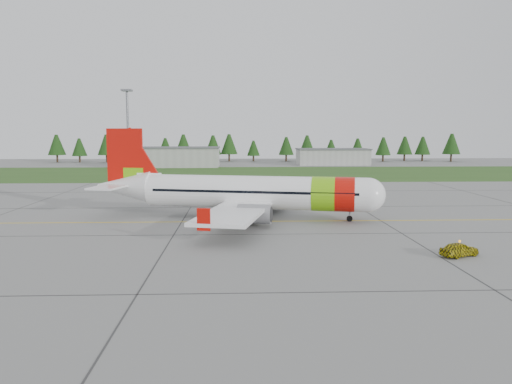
{
  "coord_description": "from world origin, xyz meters",
  "views": [
    {
      "loc": [
        -8.14,
        -53.34,
        11.03
      ],
      "look_at": [
        -5.78,
        7.3,
        3.79
      ],
      "focal_mm": 35.0,
      "sensor_mm": 36.0,
      "label": 1
    }
  ],
  "objects": [
    {
      "name": "floodlight_mast",
      "position": [
        -32.0,
        58.0,
        10.0
      ],
      "size": [
        0.5,
        0.5,
        20.0
      ],
      "primitive_type": "cylinder",
      "color": "slate",
      "rests_on": "ground"
    },
    {
      "name": "taxi_guideline",
      "position": [
        0.0,
        8.0,
        0.01
      ],
      "size": [
        120.0,
        0.25,
        0.02
      ],
      "primitive_type": "cube",
      "color": "gold",
      "rests_on": "ground"
    },
    {
      "name": "hangar_west",
      "position": [
        -30.0,
        110.0,
        3.0
      ],
      "size": [
        32.0,
        14.0,
        6.0
      ],
      "primitive_type": "cube",
      "color": "#A8A8A3",
      "rests_on": "ground"
    },
    {
      "name": "grass_strip",
      "position": [
        0.0,
        82.0,
        0.01
      ],
      "size": [
        320.0,
        50.0,
        0.03
      ],
      "primitive_type": "cube",
      "color": "#30561E",
      "rests_on": "ground"
    },
    {
      "name": "follow_me_car",
      "position": [
        11.76,
        -10.39,
        1.89
      ],
      "size": [
        1.8,
        1.92,
        3.78
      ],
      "primitive_type": "imported",
      "rotation": [
        0.0,
        0.0,
        1.99
      ],
      "color": "yellow",
      "rests_on": "ground"
    },
    {
      "name": "hangar_east",
      "position": [
        25.0,
        118.0,
        2.6
      ],
      "size": [
        24.0,
        12.0,
        5.2
      ],
      "primitive_type": "cube",
      "color": "#A8A8A3",
      "rests_on": "ground"
    },
    {
      "name": "ground",
      "position": [
        0.0,
        0.0,
        0.0
      ],
      "size": [
        320.0,
        320.0,
        0.0
      ],
      "primitive_type": "plane",
      "color": "gray",
      "rests_on": "ground"
    },
    {
      "name": "treeline",
      "position": [
        0.0,
        138.0,
        5.0
      ],
      "size": [
        160.0,
        8.0,
        10.0
      ],
      "primitive_type": null,
      "color": "#1C3F14",
      "rests_on": "ground"
    },
    {
      "name": "service_van",
      "position": [
        -17.76,
        57.31,
        2.27
      ],
      "size": [
        1.8,
        1.73,
        4.53
      ],
      "primitive_type": "imported",
      "rotation": [
        0.0,
        0.0,
        -0.16
      ],
      "color": "silver",
      "rests_on": "ground"
    },
    {
      "name": "aircraft",
      "position": [
        -6.69,
        10.51,
        3.34
      ],
      "size": [
        37.77,
        35.45,
        11.59
      ],
      "rotation": [
        0.0,
        0.0,
        -0.23
      ],
      "color": "white",
      "rests_on": "ground"
    }
  ]
}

